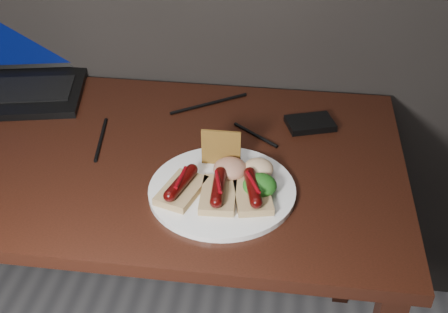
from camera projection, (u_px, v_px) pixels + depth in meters
name	position (u px, v px, depth m)	size (l,w,h in m)	color
desk	(103.00, 179.00, 1.35)	(1.40, 0.70, 0.75)	#36150D
laptop	(18.00, 68.00, 1.53)	(0.41, 0.42, 0.25)	black
hard_drive	(310.00, 123.00, 1.38)	(0.11, 0.08, 0.02)	black
desk_cables	(119.00, 119.00, 1.40)	(0.92, 0.36, 0.01)	black
plate	(222.00, 190.00, 1.17)	(0.31, 0.31, 0.01)	white
bread_sausage_left	(181.00, 187.00, 1.14)	(0.10, 0.13, 0.04)	tan
bread_sausage_center	(218.00, 191.00, 1.13)	(0.08, 0.12, 0.04)	tan
bread_sausage_right	(253.00, 192.00, 1.12)	(0.09, 0.13, 0.04)	tan
crispbread	(221.00, 148.00, 1.21)	(0.09, 0.01, 0.09)	#A37C2C
salad_greens	(260.00, 185.00, 1.14)	(0.07, 0.07, 0.04)	#115715
salsa_mound	(230.00, 169.00, 1.18)	(0.07, 0.07, 0.04)	maroon
coleslaw_mound	(258.00, 168.00, 1.19)	(0.06, 0.06, 0.04)	beige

